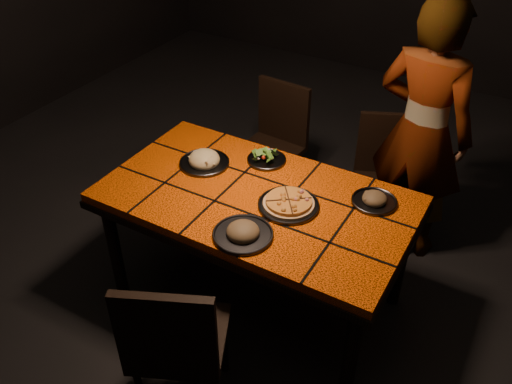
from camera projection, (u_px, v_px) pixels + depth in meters
The scene contains 11 objects.
room_shell at pixel (256, 58), 2.36m from camera, with size 6.04×7.04×3.08m.
dining_table at pixel (256, 207), 2.86m from camera, with size 1.62×0.92×0.75m.
chair_near at pixel (175, 342), 2.34m from camera, with size 0.55×0.55×0.91m.
chair_far_left at pixel (276, 137), 3.77m from camera, with size 0.43×0.43×0.88m.
chair_far_right at pixel (386, 171), 3.45m from camera, with size 0.51×0.51×0.85m.
diner at pixel (422, 132), 3.18m from camera, with size 0.60×0.39×1.65m, color brown.
plate_pizza at pixel (289, 204), 2.72m from camera, with size 0.36×0.36×0.04m.
plate_pasta at pixel (204, 160), 3.03m from camera, with size 0.28×0.28×0.09m.
plate_salad at pixel (267, 157), 3.06m from camera, with size 0.22×0.22×0.07m.
plate_mushroom_a at pixel (243, 232), 2.53m from camera, with size 0.29×0.29×0.10m.
plate_mushroom_b at pixel (374, 199), 2.74m from camera, with size 0.23×0.23×0.08m.
Camera 1 is at (1.13, -1.95, 2.43)m, focal length 38.00 mm.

